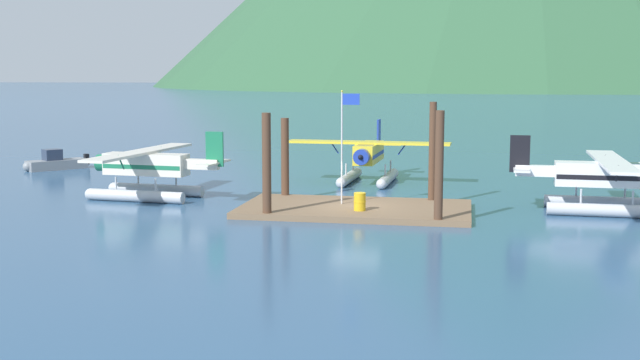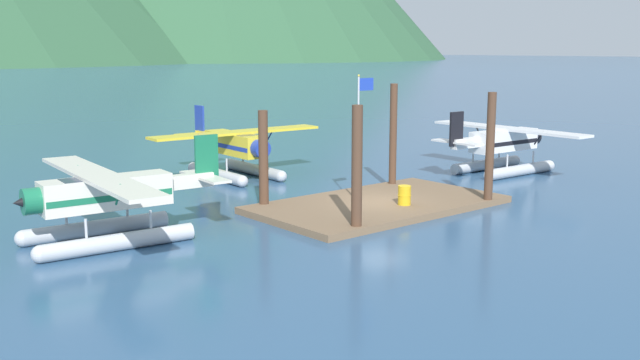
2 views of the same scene
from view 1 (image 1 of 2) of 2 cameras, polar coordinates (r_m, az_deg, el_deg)
ground_plane at (r=40.08m, az=2.57°, el=-2.31°), size 1200.00×1200.00×0.00m
dock_platform at (r=40.05m, az=2.57°, el=-2.10°), size 11.56×6.45×0.30m
piling_near_left at (r=37.78m, az=-3.87°, el=0.99°), size 0.43×0.43×5.11m
piling_near_right at (r=36.39m, az=8.59°, el=0.82°), size 0.40×0.40×5.31m
piling_far_left at (r=43.45m, az=-2.54°, el=1.50°), size 0.44×0.44×4.55m
piling_far_right at (r=42.07m, az=8.12°, el=1.87°), size 0.38×0.38×5.49m
flagpole at (r=40.22m, az=1.77°, el=3.38°), size 0.95×0.10×5.82m
fuel_drum at (r=38.65m, az=2.89°, el=-1.57°), size 0.62×0.62×0.88m
seaplane_white_stbd_fwd at (r=42.07m, az=19.88°, el=-0.11°), size 7.98×10.45×3.84m
seaplane_cream_port_fwd at (r=45.19m, az=-12.48°, el=0.67°), size 7.97×10.48×3.84m
seaplane_yellow_bow_centre at (r=50.67m, az=3.54°, el=1.57°), size 10.45×7.98×3.84m
boat_grey_open_west at (r=60.99m, az=-18.61°, el=1.18°), size 3.88×4.16×1.50m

